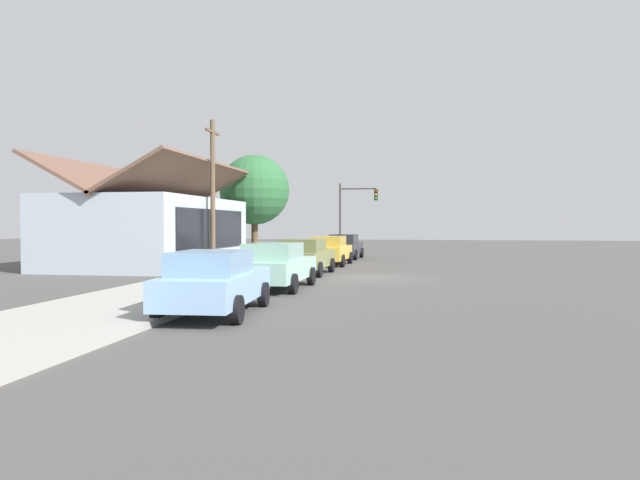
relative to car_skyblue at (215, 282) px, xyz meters
The scene contains 12 objects.
ground_plane 11.06m from the car_skyblue, 14.75° to the right, with size 120.00×120.00×0.00m, color #4C4947.
sidewalk_curb 11.05m from the car_skyblue, 14.67° to the left, with size 60.00×4.20×0.16m, color #A3A099.
car_skyblue is the anchor object (origin of this frame).
car_seafoam 5.81m from the car_skyblue, ahead, with size 4.57×2.14×1.59m.
car_olive 11.65m from the car_skyblue, ahead, with size 4.43×2.17×1.59m.
car_mustard 17.69m from the car_skyblue, ahead, with size 4.62×2.04×1.59m.
car_charcoal 23.66m from the car_skyblue, ahead, with size 4.46×2.13×1.59m.
storefront_building 18.09m from the car_skyblue, 30.53° to the left, with size 12.42×7.11×5.56m.
shade_tree 25.11m from the car_skyblue, 13.96° to the left, with size 4.67×4.67×6.87m.
traffic_light_main 28.50m from the car_skyblue, ahead, with size 0.37×2.79×5.20m.
utility_pole_wooden 15.80m from the car_skyblue, 20.36° to the left, with size 1.80×0.24×7.50m.
fire_hydrant_red 8.16m from the car_skyblue, ahead, with size 0.22×0.22×0.71m.
Camera 1 is at (-24.38, -2.20, 2.24)m, focal length 32.82 mm.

